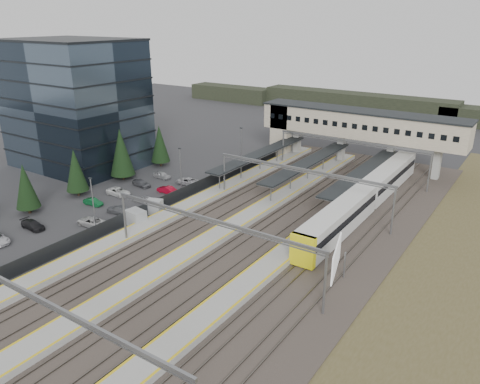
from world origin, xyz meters
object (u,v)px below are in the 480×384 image
Objects in this scene: relay_cabin_far at (154,207)px; train at (366,197)px; relay_cabin_near at (136,218)px; footbridge at (346,125)px; billboard at (336,259)px; office_building at (76,104)px.

train reaches higher than relay_cabin_far.
relay_cabin_far is at bearing 101.05° from relay_cabin_near.
relay_cabin_far is 0.06× the size of train.
train is at bearing 35.73° from relay_cabin_far.
footbridge reaches higher than billboard.
office_building reaches higher than train.
office_building is 63.46m from billboard.
footbridge is at bearing 71.00° from relay_cabin_far.
office_building reaches higher than footbridge.
billboard is (17.36, -45.05, -4.18)m from footbridge.
relay_cabin_near is 0.48× the size of billboard.
billboard reaches higher than train.
footbridge is (13.00, 45.04, 6.80)m from relay_cabin_near.
relay_cabin_far is 0.45× the size of billboard.
footbridge is 48.46m from billboard.
billboard is (61.06, -15.06, -8.44)m from office_building.
billboard is at bearing -8.46° from relay_cabin_far.
train is (12.30, -21.55, -5.69)m from footbridge.
relay_cabin_near is 1.06× the size of relay_cabin_far.
footbridge is 6.49× the size of billboard.
relay_cabin_far is at bearing -109.00° from footbridge.
relay_cabin_far is 0.07× the size of footbridge.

